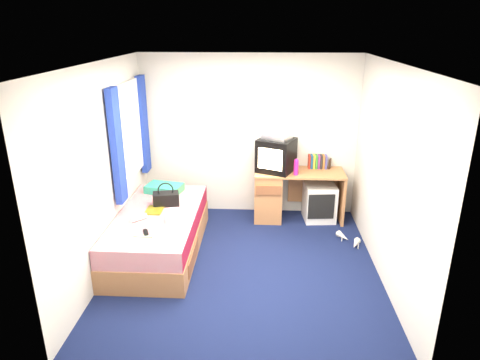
# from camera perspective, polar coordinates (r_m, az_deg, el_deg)

# --- Properties ---
(ground) EXTENTS (3.40, 3.40, 0.00)m
(ground) POSITION_cam_1_polar(r_m,az_deg,el_deg) (5.30, 0.47, -11.47)
(ground) COLOR #0C1438
(ground) RESTS_ON ground
(room_shell) EXTENTS (3.40, 3.40, 3.40)m
(room_shell) POSITION_cam_1_polar(r_m,az_deg,el_deg) (4.71, 0.52, 3.75)
(room_shell) COLOR white
(room_shell) RESTS_ON ground
(bed) EXTENTS (1.01, 2.00, 0.54)m
(bed) POSITION_cam_1_polar(r_m,az_deg,el_deg) (5.60, -10.74, -6.89)
(bed) COLOR #B97C4D
(bed) RESTS_ON ground
(pillow) EXTENTS (0.55, 0.41, 0.11)m
(pillow) POSITION_cam_1_polar(r_m,az_deg,el_deg) (6.12, -10.05, -1.10)
(pillow) COLOR #1B7CB4
(pillow) RESTS_ON bed
(desk) EXTENTS (1.30, 0.55, 0.75)m
(desk) POSITION_cam_1_polar(r_m,az_deg,el_deg) (6.41, 5.34, -1.68)
(desk) COLOR #B97C4D
(desk) RESTS_ON ground
(storage_cube) EXTENTS (0.48, 0.48, 0.55)m
(storage_cube) POSITION_cam_1_polar(r_m,az_deg,el_deg) (6.49, 10.53, -2.89)
(storage_cube) COLOR white
(storage_cube) RESTS_ON ground
(crt_tv) EXTENTS (0.62, 0.60, 0.48)m
(crt_tv) POSITION_cam_1_polar(r_m,az_deg,el_deg) (6.21, 4.84, 3.33)
(crt_tv) COLOR black
(crt_tv) RESTS_ON desk
(vcr) EXTENTS (0.46, 0.42, 0.07)m
(vcr) POSITION_cam_1_polar(r_m,az_deg,el_deg) (6.14, 4.93, 5.80)
(vcr) COLOR silver
(vcr) RESTS_ON crt_tv
(book_row) EXTENTS (0.27, 0.13, 0.20)m
(book_row) POSITION_cam_1_polar(r_m,az_deg,el_deg) (6.46, 10.28, 2.43)
(book_row) COLOR maroon
(book_row) RESTS_ON desk
(picture_frame) EXTENTS (0.05, 0.12, 0.14)m
(picture_frame) POSITION_cam_1_polar(r_m,az_deg,el_deg) (6.50, 11.90, 2.15)
(picture_frame) COLOR black
(picture_frame) RESTS_ON desk
(pink_water_bottle) EXTENTS (0.07, 0.07, 0.21)m
(pink_water_bottle) POSITION_cam_1_polar(r_m,az_deg,el_deg) (6.12, 7.48, 1.63)
(pink_water_bottle) COLOR #EB2192
(pink_water_bottle) RESTS_ON desk
(aerosol_can) EXTENTS (0.06, 0.06, 0.18)m
(aerosol_can) POSITION_cam_1_polar(r_m,az_deg,el_deg) (6.28, 6.76, 1.99)
(aerosol_can) COLOR white
(aerosol_can) RESTS_ON desk
(handbag) EXTENTS (0.37, 0.26, 0.31)m
(handbag) POSITION_cam_1_polar(r_m,az_deg,el_deg) (5.67, -9.83, -2.43)
(handbag) COLOR black
(handbag) RESTS_ON bed
(towel) EXTENTS (0.32, 0.27, 0.10)m
(towel) POSITION_cam_1_polar(r_m,az_deg,el_deg) (5.24, -8.05, -4.76)
(towel) COLOR silver
(towel) RESTS_ON bed
(magazine) EXTENTS (0.21, 0.28, 0.01)m
(magazine) POSITION_cam_1_polar(r_m,az_deg,el_deg) (5.56, -11.36, -3.97)
(magazine) COLOR gold
(magazine) RESTS_ON bed
(water_bottle) EXTENTS (0.19, 0.19, 0.07)m
(water_bottle) POSITION_cam_1_polar(r_m,az_deg,el_deg) (5.32, -13.38, -4.92)
(water_bottle) COLOR silver
(water_bottle) RESTS_ON bed
(colour_swatch_fan) EXTENTS (0.22, 0.06, 0.01)m
(colour_swatch_fan) POSITION_cam_1_polar(r_m,az_deg,el_deg) (4.94, -12.73, -7.28)
(colour_swatch_fan) COLOR yellow
(colour_swatch_fan) RESTS_ON bed
(remote_control) EXTENTS (0.10, 0.17, 0.02)m
(remote_control) POSITION_cam_1_polar(r_m,az_deg,el_deg) (5.00, -12.45, -6.86)
(remote_control) COLOR black
(remote_control) RESTS_ON bed
(window_assembly) EXTENTS (0.11, 1.42, 1.40)m
(window_assembly) POSITION_cam_1_polar(r_m,az_deg,el_deg) (5.85, -14.45, 6.04)
(window_assembly) COLOR silver
(window_assembly) RESTS_ON room_shell
(white_heels) EXTENTS (0.30, 0.44, 0.09)m
(white_heels) POSITION_cam_1_polar(r_m,az_deg,el_deg) (5.98, 14.37, -7.80)
(white_heels) COLOR silver
(white_heels) RESTS_ON ground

